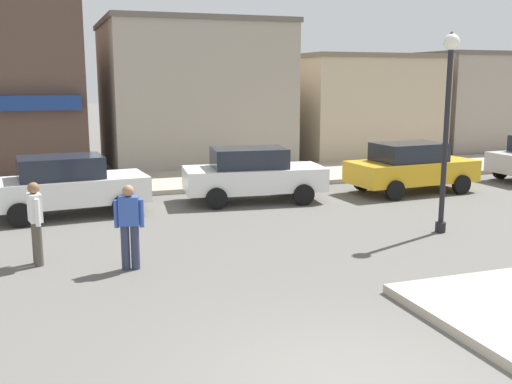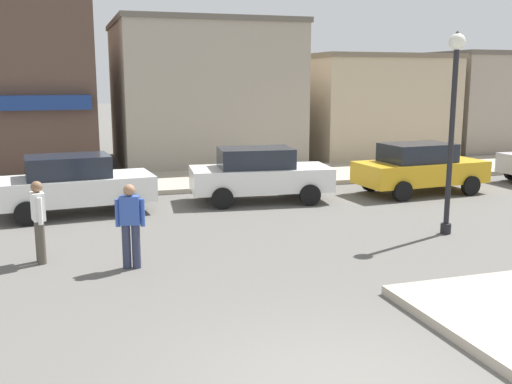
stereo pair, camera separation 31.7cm
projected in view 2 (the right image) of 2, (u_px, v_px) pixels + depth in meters
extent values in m
cube|color=#A89E8C|center=(156.00, 182.00, 20.19)|extent=(80.00, 4.00, 0.15)
cylinder|color=black|center=(451.00, 143.00, 13.42)|extent=(0.12, 0.12, 4.20)
cylinder|color=black|center=(446.00, 228.00, 13.79)|extent=(0.24, 0.24, 0.24)
sphere|color=white|center=(457.00, 42.00, 13.00)|extent=(0.36, 0.36, 0.36)
cone|color=black|center=(458.00, 35.00, 12.97)|extent=(0.32, 0.32, 0.18)
cube|color=white|center=(75.00, 189.00, 15.66)|extent=(4.13, 2.04, 0.66)
cube|color=#1E232D|center=(68.00, 166.00, 15.49)|extent=(2.19, 1.57, 0.56)
cylinder|color=black|center=(118.00, 194.00, 16.97)|extent=(0.61, 0.23, 0.60)
cylinder|color=black|center=(129.00, 205.00, 15.43)|extent=(0.61, 0.23, 0.60)
cylinder|color=black|center=(24.00, 200.00, 16.03)|extent=(0.61, 0.23, 0.60)
cylinder|color=black|center=(27.00, 214.00, 14.49)|extent=(0.61, 0.23, 0.60)
cube|color=white|center=(261.00, 178.00, 17.30)|extent=(4.17, 2.15, 0.66)
cube|color=#1E232D|center=(256.00, 158.00, 17.16)|extent=(2.23, 1.62, 0.56)
cylinder|color=black|center=(295.00, 184.00, 18.43)|extent=(0.62, 0.25, 0.60)
cylinder|color=black|center=(310.00, 195.00, 16.79)|extent=(0.62, 0.25, 0.60)
cylinder|color=black|center=(215.00, 187.00, 17.96)|extent=(0.62, 0.25, 0.60)
cylinder|color=black|center=(222.00, 198.00, 16.32)|extent=(0.62, 0.25, 0.60)
cube|color=gold|center=(420.00, 172.00, 18.49)|extent=(4.11, 1.98, 0.66)
cube|color=#1E232D|center=(417.00, 153.00, 18.32)|extent=(2.17, 1.54, 0.56)
cylinder|color=black|center=(435.00, 177.00, 19.79)|extent=(0.61, 0.22, 0.60)
cylinder|color=black|center=(471.00, 186.00, 18.23)|extent=(0.61, 0.22, 0.60)
cylinder|color=black|center=(371.00, 182.00, 18.89)|extent=(0.61, 0.22, 0.60)
cylinder|color=black|center=(402.00, 191.00, 17.33)|extent=(0.61, 0.22, 0.60)
cylinder|color=black|center=(512.00, 171.00, 20.99)|extent=(0.60, 0.19, 0.60)
cylinder|color=#2D334C|center=(127.00, 246.00, 11.23)|extent=(0.16, 0.16, 0.85)
cylinder|color=#2D334C|center=(136.00, 246.00, 11.24)|extent=(0.16, 0.16, 0.85)
cube|color=#3351A8|center=(130.00, 210.00, 11.11)|extent=(0.40, 0.30, 0.54)
sphere|color=#9E7051|center=(129.00, 190.00, 11.04)|extent=(0.22, 0.22, 0.22)
cylinder|color=#3351A8|center=(117.00, 213.00, 11.10)|extent=(0.11, 0.11, 0.52)
cylinder|color=#3351A8|center=(142.00, 213.00, 11.13)|extent=(0.11, 0.11, 0.52)
cylinder|color=#4C473D|center=(40.00, 240.00, 11.65)|extent=(0.16, 0.16, 0.85)
cylinder|color=#4C473D|center=(41.00, 243.00, 11.49)|extent=(0.16, 0.16, 0.85)
cube|color=white|center=(38.00, 206.00, 11.44)|extent=(0.28, 0.40, 0.54)
sphere|color=brown|center=(36.00, 187.00, 11.36)|extent=(0.22, 0.22, 0.22)
cylinder|color=white|center=(36.00, 207.00, 11.64)|extent=(0.11, 0.11, 0.52)
cylinder|color=white|center=(40.00, 211.00, 11.25)|extent=(0.11, 0.11, 0.52)
cube|color=#9E9384|center=(201.00, 95.00, 25.36)|extent=(7.04, 6.97, 5.60)
cube|color=#5E584F|center=(200.00, 25.00, 24.82)|extent=(7.18, 7.11, 0.20)
cube|color=tan|center=(366.00, 108.00, 27.48)|extent=(6.23, 5.89, 4.34)
cube|color=#716452|center=(367.00, 57.00, 27.05)|extent=(6.35, 6.01, 0.20)
cube|color=#9E9384|center=(499.00, 104.00, 29.74)|extent=(7.75, 5.59, 4.52)
cube|color=#5E584F|center=(503.00, 55.00, 29.30)|extent=(7.91, 5.70, 0.20)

